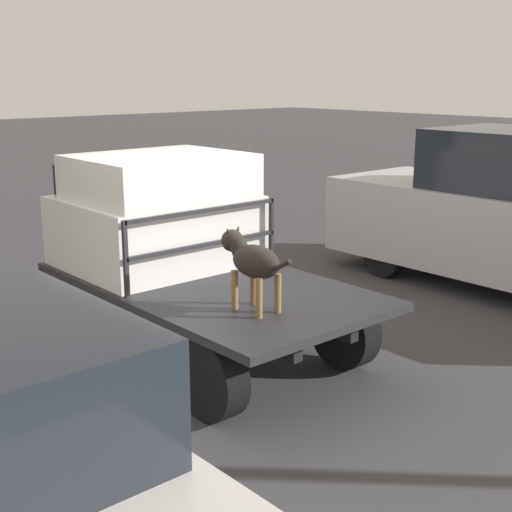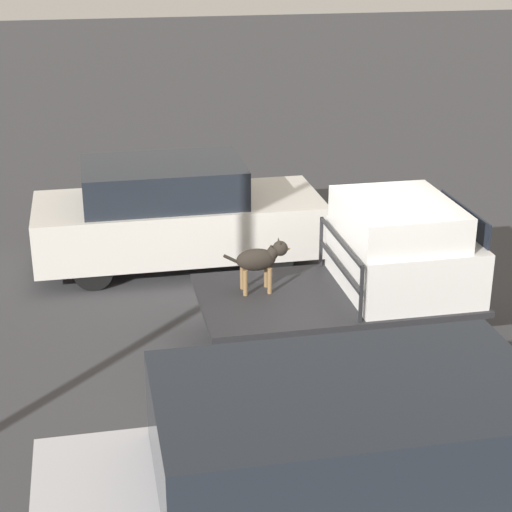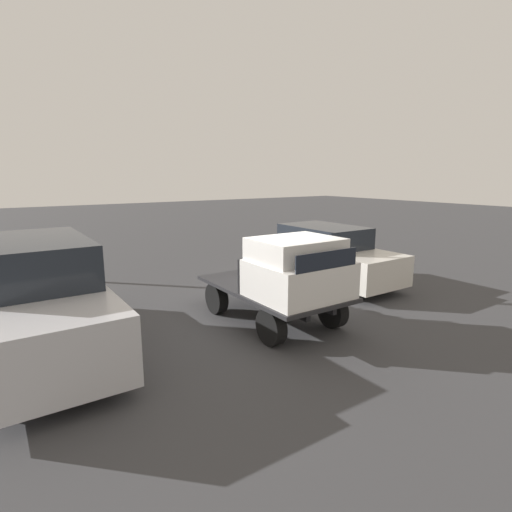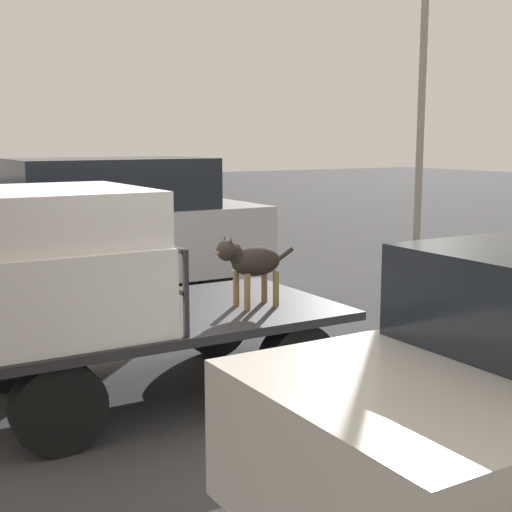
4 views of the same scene
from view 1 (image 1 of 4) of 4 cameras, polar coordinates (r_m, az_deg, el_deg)
The scene contains 5 objects.
ground_plane at distance 7.35m, azimuth -3.74°, elevation -7.90°, with size 80.00×80.00×0.00m, color #38383A.
flatbed_truck at distance 7.16m, azimuth -3.81°, elevation -3.69°, with size 3.54×1.95×0.79m.
truck_cab at distance 7.66m, azimuth -7.94°, elevation 3.44°, with size 1.60×1.83×1.19m.
truck_headboard at distance 7.01m, azimuth -4.15°, elevation 1.87°, with size 0.04×1.83×0.72m.
dog at distance 6.12m, azimuth -0.40°, elevation -0.32°, with size 0.88×0.29×0.71m.
Camera 1 is at (-5.42, 4.12, 2.78)m, focal length 50.00 mm.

